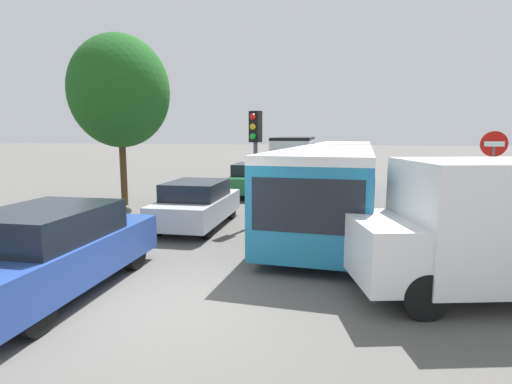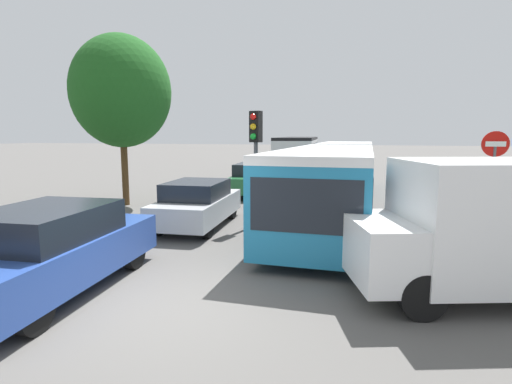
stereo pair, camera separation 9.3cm
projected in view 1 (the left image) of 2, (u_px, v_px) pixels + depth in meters
ground_plane at (170, 306)px, 6.39m from camera, size 200.00×200.00×0.00m
articulated_bus at (337, 172)px, 14.73m from camera, size 2.60×15.76×2.34m
city_bus_rear at (296, 151)px, 31.18m from camera, size 3.49×11.83×2.51m
queued_car_blue at (51, 250)px, 6.84m from camera, size 2.12×4.46×1.51m
queued_car_silver at (197, 204)px, 11.83m from camera, size 1.92×4.03×1.37m
queued_car_green at (254, 179)px, 18.11m from camera, size 2.01×4.22×1.43m
traffic_light at (255, 142)px, 11.63m from camera, size 0.38×0.39×3.40m
no_entry_sign at (492, 165)px, 11.04m from camera, size 0.70×0.08×2.82m
tree_left_mid at (120, 92)px, 14.95m from camera, size 3.71×3.71×6.42m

